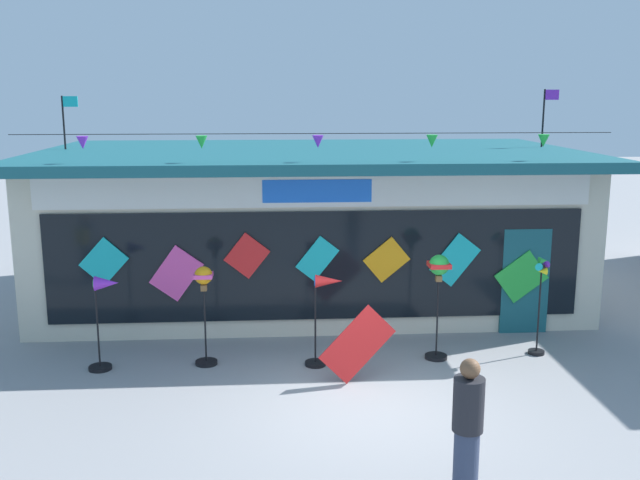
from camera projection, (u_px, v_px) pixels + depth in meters
name	position (u px, v px, depth m)	size (l,w,h in m)	color
ground_plane	(369.00, 407.00, 10.32)	(80.00, 80.00, 0.00)	gray
kite_shop_building	(309.00, 222.00, 15.74)	(11.25, 6.58, 4.54)	beige
wind_spinner_far_left	(104.00, 308.00, 11.52)	(0.57, 0.37, 1.58)	black
wind_spinner_left	(204.00, 294.00, 11.70)	(0.37, 0.37, 1.68)	black
wind_spinner_center_left	(324.00, 304.00, 11.70)	(0.63, 0.35, 1.56)	black
wind_spinner_center_right	(439.00, 280.00, 11.93)	(0.38, 0.38, 1.82)	black
wind_spinner_right	(540.00, 295.00, 12.19)	(0.32, 0.28, 1.74)	black
person_mid_plaza	(467.00, 431.00, 7.75)	(0.34, 0.34, 1.68)	#333D56
display_kite_on_ground	(357.00, 344.00, 11.10)	(0.62, 0.03, 1.13)	red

